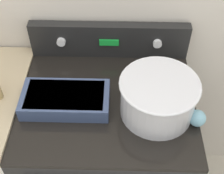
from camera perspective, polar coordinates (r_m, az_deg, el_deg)
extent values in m
cube|color=black|center=(1.72, -0.70, -13.09)|extent=(0.74, 0.64, 0.94)
cube|color=black|center=(1.33, -0.88, -2.54)|extent=(0.74, 0.64, 0.02)
cube|color=black|center=(1.48, -0.49, 8.62)|extent=(0.74, 0.05, 0.17)
cylinder|color=white|center=(1.47, -9.29, 8.11)|extent=(0.04, 0.02, 0.04)
cylinder|color=white|center=(1.46, 8.30, 7.84)|extent=(0.04, 0.02, 0.04)
cube|color=green|center=(1.45, -0.53, 8.11)|extent=(0.09, 0.01, 0.03)
cylinder|color=silver|center=(1.23, 8.38, -1.98)|extent=(0.29, 0.29, 0.17)
torus|color=silver|center=(1.17, 8.79, 0.55)|extent=(0.31, 0.31, 0.01)
cylinder|color=beige|center=(1.18, 8.72, 0.11)|extent=(0.27, 0.27, 0.02)
cube|color=#38476B|center=(1.29, -8.46, -2.29)|extent=(0.36, 0.19, 0.06)
cube|color=#B2894C|center=(1.28, -8.53, -1.85)|extent=(0.31, 0.16, 0.04)
cylinder|color=#7AB2C6|center=(1.35, 14.29, -2.14)|extent=(0.01, 0.25, 0.01)
sphere|color=#7AB2C6|center=(1.26, 15.32, -5.52)|extent=(0.07, 0.07, 0.07)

